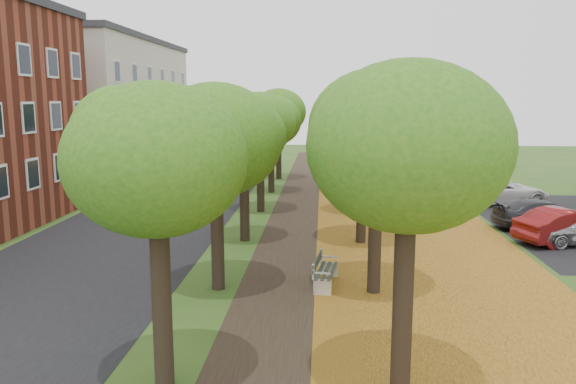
# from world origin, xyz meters

# --- Properties ---
(street_asphalt) EXTENTS (8.00, 70.00, 0.01)m
(street_asphalt) POSITION_xyz_m (-7.50, 15.00, 0.00)
(street_asphalt) COLOR black
(street_asphalt) RESTS_ON ground
(footpath) EXTENTS (3.20, 70.00, 0.01)m
(footpath) POSITION_xyz_m (0.00, 15.00, 0.00)
(footpath) COLOR black
(footpath) RESTS_ON ground
(leaf_verge) EXTENTS (7.50, 70.00, 0.01)m
(leaf_verge) POSITION_xyz_m (5.00, 15.00, 0.01)
(leaf_verge) COLOR #B37821
(leaf_verge) RESTS_ON ground
(tree_row_west) EXTENTS (3.78, 33.78, 6.25)m
(tree_row_west) POSITION_xyz_m (-2.20, 15.00, 4.61)
(tree_row_west) COLOR black
(tree_row_west) RESTS_ON ground
(tree_row_east) EXTENTS (3.78, 33.78, 6.25)m
(tree_row_east) POSITION_xyz_m (2.60, 15.00, 4.61)
(tree_row_east) COLOR black
(tree_row_east) RESTS_ON ground
(building_cream) EXTENTS (10.30, 20.30, 10.40)m
(building_cream) POSITION_xyz_m (-17.00, 33.00, 5.21)
(building_cream) COLOR beige
(building_cream) RESTS_ON ground
(bench) EXTENTS (0.83, 2.02, 0.93)m
(bench) POSITION_xyz_m (1.09, 6.50, 0.48)
(bench) COLOR #273129
(bench) RESTS_ON ground
(car_silver) EXTENTS (4.58, 2.67, 1.47)m
(car_silver) POSITION_xyz_m (11.27, 12.28, 0.73)
(car_silver) COLOR #A3A3A7
(car_silver) RESTS_ON ground
(car_red) EXTENTS (4.65, 3.03, 1.45)m
(car_red) POSITION_xyz_m (11.00, 12.38, 0.72)
(car_red) COLOR maroon
(car_red) RESTS_ON ground
(car_grey) EXTENTS (4.71, 2.38, 1.31)m
(car_grey) POSITION_xyz_m (11.00, 14.92, 0.66)
(car_grey) COLOR #2D2D31
(car_grey) RESTS_ON ground
(car_white) EXTENTS (5.55, 3.44, 1.43)m
(car_white) POSITION_xyz_m (11.00, 21.04, 0.72)
(car_white) COLOR white
(car_white) RESTS_ON ground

